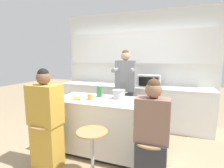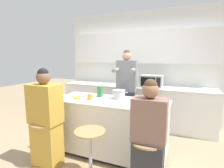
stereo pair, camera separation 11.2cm
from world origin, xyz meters
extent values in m
plane|color=tan|center=(0.00, 0.00, 0.00)|extent=(16.00, 16.00, 0.00)
cube|color=silver|center=(0.00, 1.83, 1.35)|extent=(3.79, 0.06, 2.70)
cube|color=white|center=(0.00, 1.72, 1.83)|extent=(3.49, 0.16, 0.75)
cube|color=white|center=(0.00, 1.45, 0.45)|extent=(3.49, 0.66, 0.90)
cube|color=silver|center=(0.00, 1.45, 0.92)|extent=(3.52, 0.69, 0.03)
cube|color=black|center=(0.00, 0.00, 0.03)|extent=(1.72, 0.63, 0.06)
cube|color=white|center=(0.00, 0.00, 0.47)|extent=(1.80, 0.71, 0.82)
cube|color=silver|center=(0.00, 0.00, 0.90)|extent=(1.84, 0.75, 0.03)
cylinder|color=tan|center=(-0.74, -0.66, 0.01)|extent=(0.38, 0.38, 0.01)
cylinder|color=#B7BABC|center=(-0.74, -0.66, 0.33)|extent=(0.04, 0.04, 0.62)
cylinder|color=tan|center=(-0.74, -0.66, 0.65)|extent=(0.40, 0.40, 0.02)
cylinder|color=#B7BABC|center=(0.00, -0.66, 0.33)|extent=(0.04, 0.04, 0.62)
cylinder|color=tan|center=(0.00, -0.66, 0.65)|extent=(0.40, 0.40, 0.02)
cylinder|color=#B7BABC|center=(0.74, -0.63, 0.33)|extent=(0.04, 0.04, 0.62)
cylinder|color=tan|center=(0.74, -0.63, 0.65)|extent=(0.40, 0.40, 0.02)
cube|color=#383842|center=(0.04, 0.71, 0.47)|extent=(0.34, 0.26, 0.93)
cube|color=slate|center=(0.04, 0.71, 1.23)|extent=(0.40, 0.27, 0.60)
cylinder|color=slate|center=(-0.07, 0.42, 1.36)|extent=(0.12, 0.34, 0.07)
cylinder|color=slate|center=(0.23, 0.46, 1.36)|extent=(0.12, 0.34, 0.07)
sphere|color=tan|center=(0.04, 0.71, 1.62)|extent=(0.20, 0.20, 0.17)
sphere|color=#513823|center=(0.04, 0.71, 1.67)|extent=(0.15, 0.15, 0.14)
cube|color=gold|center=(-0.73, -0.66, 0.33)|extent=(0.41, 0.28, 0.66)
cube|color=gold|center=(-0.73, -0.66, 0.94)|extent=(0.45, 0.30, 0.56)
sphere|color=brown|center=(-0.73, -0.66, 1.31)|extent=(0.20, 0.20, 0.19)
sphere|color=black|center=(-0.73, -0.66, 1.37)|extent=(0.16, 0.16, 0.15)
cube|color=#333338|center=(0.75, -0.66, 0.33)|extent=(0.34, 0.27, 0.66)
cube|color=#896656|center=(0.75, -0.66, 0.91)|extent=(0.38, 0.22, 0.49)
sphere|color=#936B4C|center=(0.75, -0.66, 1.24)|extent=(0.18, 0.18, 0.18)
sphere|color=#513823|center=(0.75, -0.66, 1.29)|extent=(0.15, 0.15, 0.15)
cylinder|color=#B7BABC|center=(0.10, 0.14, 0.98)|extent=(0.20, 0.20, 0.14)
cylinder|color=#B7BABC|center=(0.10, 0.14, 1.05)|extent=(0.22, 0.22, 0.01)
cylinder|color=#B7BABC|center=(-0.03, 0.14, 1.03)|extent=(0.05, 0.01, 0.01)
cylinder|color=#B7BABC|center=(0.22, 0.14, 1.03)|extent=(0.05, 0.01, 0.01)
cylinder|color=silver|center=(0.74, -0.08, 0.94)|extent=(0.21, 0.21, 0.06)
cylinder|color=orange|center=(-0.32, -0.10, 0.96)|extent=(0.08, 0.08, 0.09)
torus|color=orange|center=(-0.26, -0.10, 0.96)|extent=(0.04, 0.01, 0.04)
ellipsoid|color=yellow|center=(-0.53, -0.18, 0.94)|extent=(0.14, 0.06, 0.06)
ellipsoid|color=yellow|center=(-0.56, -0.14, 0.94)|extent=(0.11, 0.13, 0.06)
ellipsoid|color=yellow|center=(-0.49, -0.14, 0.94)|extent=(0.12, 0.12, 0.06)
cube|color=#38844C|center=(-0.26, 0.15, 1.00)|extent=(0.08, 0.08, 0.18)
cylinder|color=white|center=(-0.26, 0.15, 1.10)|extent=(0.04, 0.04, 0.02)
cube|color=#B2B5B7|center=(0.40, 1.40, 1.06)|extent=(0.49, 0.33, 0.27)
cube|color=black|center=(0.35, 1.23, 1.06)|extent=(0.31, 0.01, 0.20)
cube|color=black|center=(0.57, 1.23, 1.06)|extent=(0.09, 0.01, 0.21)
cylinder|color=#93563D|center=(-0.31, 1.45, 0.97)|extent=(0.13, 0.13, 0.08)
sphere|color=#387538|center=(-0.31, 1.45, 1.08)|extent=(0.16, 0.16, 0.16)
camera|label=1|loc=(0.97, -2.55, 1.59)|focal=28.00mm
camera|label=2|loc=(1.08, -2.50, 1.59)|focal=28.00mm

